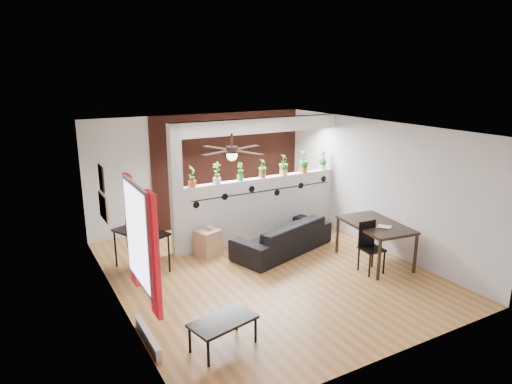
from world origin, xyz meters
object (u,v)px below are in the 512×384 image
at_px(cup, 210,227).
at_px(coffee_table, 223,323).
at_px(ceiling_fan, 232,152).
at_px(computer_desk, 141,235).
at_px(potted_plant_6, 323,160).
at_px(potted_plant_2, 240,171).
at_px(potted_plant_0, 192,175).
at_px(sofa, 283,237).
at_px(potted_plant_1, 217,172).
at_px(dining_table, 375,228).
at_px(folding_chair, 369,242).
at_px(potted_plant_4, 284,164).
at_px(cube_shelf, 208,243).
at_px(office_chair, 141,247).
at_px(potted_plant_3, 262,168).
at_px(potted_plant_5, 304,161).

relative_size(cup, coffee_table, 0.13).
xyz_separation_m(ceiling_fan, computer_desk, (-1.14, 1.46, -1.64)).
bearing_deg(potted_plant_6, potted_plant_2, 180.00).
relative_size(ceiling_fan, coffee_table, 1.26).
xyz_separation_m(potted_plant_0, sofa, (1.56, -0.86, -1.27)).
relative_size(potted_plant_1, potted_plant_6, 1.02).
relative_size(dining_table, folding_chair, 1.64).
bearing_deg(potted_plant_1, potted_plant_6, -0.00).
relative_size(potted_plant_4, computer_desk, 0.39).
bearing_deg(potted_plant_4, coffee_table, -132.65).
bearing_deg(ceiling_fan, cube_shelf, 83.20).
bearing_deg(potted_plant_6, folding_chair, -107.10).
bearing_deg(potted_plant_0, dining_table, -38.08).
bearing_deg(office_chair, potted_plant_3, 6.01).
bearing_deg(sofa, potted_plant_6, -168.97).
xyz_separation_m(potted_plant_1, potted_plant_3, (1.05, -0.00, -0.02)).
xyz_separation_m(sofa, folding_chair, (0.87, -1.54, 0.24)).
distance_m(potted_plant_1, sofa, 1.85).
distance_m(potted_plant_5, computer_desk, 3.92).
distance_m(potted_plant_1, potted_plant_2, 0.53).
bearing_deg(potted_plant_2, potted_plant_1, 180.00).
distance_m(cup, computer_desk, 1.36).
height_order(ceiling_fan, coffee_table, ceiling_fan).
bearing_deg(potted_plant_5, office_chair, -175.66).
distance_m(potted_plant_1, cup, 1.11).
relative_size(potted_plant_6, cup, 3.50).
xyz_separation_m(potted_plant_4, coffee_table, (-3.02, -3.28, -1.23)).
bearing_deg(cube_shelf, folding_chair, -61.06).
height_order(potted_plant_4, computer_desk, potted_plant_4).
distance_m(potted_plant_6, coffee_table, 5.37).
relative_size(office_chair, folding_chair, 1.02).
distance_m(potted_plant_2, cup, 1.33).
relative_size(ceiling_fan, sofa, 0.57).
relative_size(potted_plant_0, potted_plant_1, 0.99).
xyz_separation_m(folding_chair, coffee_table, (-3.33, -0.88, -0.19)).
height_order(potted_plant_0, folding_chair, potted_plant_0).
xyz_separation_m(potted_plant_2, office_chair, (-2.21, -0.29, -1.13)).
relative_size(potted_plant_5, computer_desk, 0.41).
bearing_deg(cube_shelf, potted_plant_6, -12.38).
distance_m(computer_desk, office_chair, 0.26).
distance_m(ceiling_fan, potted_plant_1, 2.02).
distance_m(computer_desk, folding_chair, 4.13).
height_order(potted_plant_4, sofa, potted_plant_4).
bearing_deg(folding_chair, potted_plant_0, 135.28).
xyz_separation_m(potted_plant_3, potted_plant_6, (1.58, 0.00, 0.01)).
distance_m(potted_plant_4, sofa, 1.64).
distance_m(ceiling_fan, cup, 2.28).
distance_m(office_chair, folding_chair, 4.15).
bearing_deg(office_chair, coffee_table, -85.42).
bearing_deg(potted_plant_0, potted_plant_6, 0.00).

